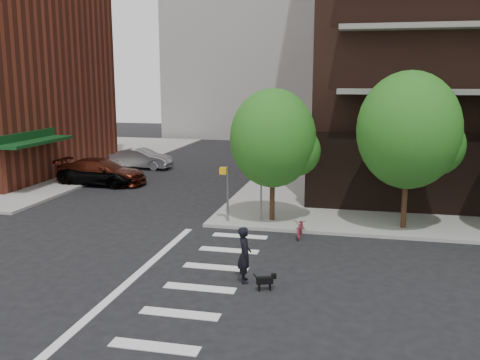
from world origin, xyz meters
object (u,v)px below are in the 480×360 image
parked_car_black (101,174)px  parked_car_maroon (102,172)px  dog_walker (244,255)px  scooter (300,227)px  parked_car_silver (141,158)px

parked_car_black → parked_car_maroon: bearing=1.6°
dog_walker → parked_car_black: bearing=22.8°
parked_car_maroon → scooter: parked_car_maroon is taller
parked_car_maroon → parked_car_silver: bearing=-1.2°
parked_car_silver → dog_walker: 24.16m
parked_car_maroon → parked_car_black: bearing=178.8°
parked_car_silver → dog_walker: size_ratio=2.44×
parked_car_black → dog_walker: dog_walker is taller
parked_car_black → parked_car_silver: bearing=1.6°
parked_car_black → scooter: 16.22m
parked_car_black → dog_walker: size_ratio=2.74×
dog_walker → parked_car_silver: bearing=12.6°
scooter → parked_car_black: bearing=149.0°
parked_car_black → parked_car_silver: (0.00, 6.49, 0.04)m
dog_walker → parked_car_maroon: bearing=22.6°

